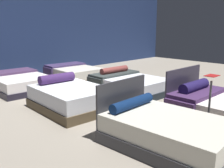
{
  "coord_description": "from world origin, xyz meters",
  "views": [
    {
      "loc": [
        -4.6,
        -5.1,
        2.03
      ],
      "look_at": [
        0.34,
        -0.12,
        0.41
      ],
      "focal_mm": 41.71,
      "sensor_mm": 36.0,
      "label": 1
    }
  ],
  "objects_px": {
    "price_sign": "(209,110)",
    "bed_3": "(129,85)",
    "bed_2": "(71,98)",
    "bed_0": "(167,131)",
    "bed_4": "(18,82)",
    "bed_5": "(74,73)",
    "bed_1": "(217,104)"
  },
  "relations": [
    {
      "from": "price_sign",
      "to": "bed_3",
      "type": "bearing_deg",
      "value": 69.57
    },
    {
      "from": "bed_2",
      "to": "bed_0",
      "type": "bearing_deg",
      "value": -87.15
    },
    {
      "from": "bed_4",
      "to": "bed_5",
      "type": "xyz_separation_m",
      "value": [
        2.14,
        -0.04,
        0.01
      ]
    },
    {
      "from": "bed_5",
      "to": "bed_3",
      "type": "bearing_deg",
      "value": -85.84
    },
    {
      "from": "bed_3",
      "to": "bed_4",
      "type": "relative_size",
      "value": 0.98
    },
    {
      "from": "bed_4",
      "to": "bed_5",
      "type": "bearing_deg",
      "value": 1.14
    },
    {
      "from": "bed_2",
      "to": "bed_4",
      "type": "height_order",
      "value": "bed_2"
    },
    {
      "from": "bed_0",
      "to": "bed_2",
      "type": "bearing_deg",
      "value": 86.94
    },
    {
      "from": "bed_2",
      "to": "bed_3",
      "type": "xyz_separation_m",
      "value": [
        2.17,
        0.06,
        -0.03
      ]
    },
    {
      "from": "bed_1",
      "to": "bed_3",
      "type": "relative_size",
      "value": 0.98
    },
    {
      "from": "bed_5",
      "to": "bed_0",
      "type": "bearing_deg",
      "value": -108.11
    },
    {
      "from": "bed_1",
      "to": "bed_2",
      "type": "distance_m",
      "value": 3.43
    },
    {
      "from": "bed_0",
      "to": "bed_3",
      "type": "height_order",
      "value": "bed_0"
    },
    {
      "from": "bed_2",
      "to": "price_sign",
      "type": "relative_size",
      "value": 1.8
    },
    {
      "from": "bed_5",
      "to": "price_sign",
      "type": "distance_m",
      "value": 5.83
    },
    {
      "from": "bed_4",
      "to": "bed_5",
      "type": "height_order",
      "value": "bed_5"
    },
    {
      "from": "bed_1",
      "to": "bed_3",
      "type": "bearing_deg",
      "value": 90.28
    },
    {
      "from": "price_sign",
      "to": "bed_1",
      "type": "bearing_deg",
      "value": 15.75
    },
    {
      "from": "bed_1",
      "to": "bed_4",
      "type": "xyz_separation_m",
      "value": [
        -2.18,
        5.45,
        0.0
      ]
    },
    {
      "from": "bed_0",
      "to": "price_sign",
      "type": "relative_size",
      "value": 1.97
    },
    {
      "from": "bed_1",
      "to": "bed_2",
      "type": "height_order",
      "value": "bed_1"
    },
    {
      "from": "bed_0",
      "to": "bed_1",
      "type": "relative_size",
      "value": 1.04
    },
    {
      "from": "bed_2",
      "to": "bed_5",
      "type": "xyz_separation_m",
      "value": [
        2.12,
        2.75,
        -0.04
      ]
    },
    {
      "from": "bed_1",
      "to": "bed_3",
      "type": "distance_m",
      "value": 2.72
    },
    {
      "from": "bed_1",
      "to": "bed_0",
      "type": "bearing_deg",
      "value": -177.0
    },
    {
      "from": "bed_3",
      "to": "price_sign",
      "type": "bearing_deg",
      "value": -108.52
    },
    {
      "from": "bed_1",
      "to": "bed_5",
      "type": "distance_m",
      "value": 5.41
    },
    {
      "from": "bed_0",
      "to": "bed_5",
      "type": "relative_size",
      "value": 1.09
    },
    {
      "from": "bed_5",
      "to": "price_sign",
      "type": "relative_size",
      "value": 1.81
    },
    {
      "from": "bed_2",
      "to": "bed_3",
      "type": "bearing_deg",
      "value": 4.85
    },
    {
      "from": "bed_1",
      "to": "bed_2",
      "type": "relative_size",
      "value": 1.05
    },
    {
      "from": "bed_1",
      "to": "bed_5",
      "type": "bearing_deg",
      "value": 90.84
    }
  ]
}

